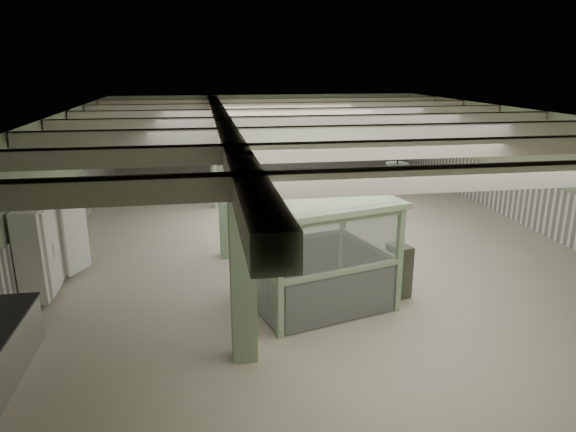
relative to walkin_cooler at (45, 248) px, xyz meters
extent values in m
plane|color=beige|center=(6.62, 2.42, -0.99)|extent=(20.00, 20.00, 0.00)
cube|color=beige|center=(6.62, 2.42, 2.61)|extent=(14.00, 20.00, 0.02)
cube|color=#9EB08D|center=(6.62, 12.42, 0.81)|extent=(14.00, 0.02, 3.60)
cube|color=#9EB08D|center=(6.62, -7.58, 0.81)|extent=(14.00, 0.02, 3.60)
cube|color=#9EB08D|center=(-0.38, 2.42, 0.81)|extent=(0.02, 20.00, 3.60)
cube|color=#9EB08D|center=(13.62, 2.42, 0.81)|extent=(0.02, 20.00, 3.60)
cube|color=white|center=(-0.35, 2.42, -0.24)|extent=(0.05, 19.90, 1.50)
cube|color=white|center=(13.60, 2.42, -0.24)|extent=(0.05, 19.90, 1.50)
cube|color=white|center=(6.62, 12.40, -0.24)|extent=(13.90, 0.05, 1.50)
cube|color=beige|center=(4.12, 2.42, 2.39)|extent=(0.45, 19.90, 0.40)
cube|color=beige|center=(6.62, -5.08, 2.43)|extent=(13.90, 0.35, 0.32)
cube|color=beige|center=(6.62, -2.58, 2.43)|extent=(13.90, 0.35, 0.32)
cube|color=beige|center=(6.62, -0.08, 2.43)|extent=(13.90, 0.35, 0.32)
cube|color=beige|center=(6.62, 2.42, 2.43)|extent=(13.90, 0.35, 0.32)
cube|color=beige|center=(6.62, 4.92, 2.43)|extent=(13.90, 0.35, 0.32)
cube|color=beige|center=(6.62, 7.42, 2.43)|extent=(13.90, 0.35, 0.32)
cube|color=beige|center=(6.62, 9.92, 2.43)|extent=(13.90, 0.35, 0.32)
cube|color=#98B18F|center=(4.12, -3.58, 0.81)|extent=(0.42, 0.42, 3.60)
cube|color=#98B18F|center=(4.12, 1.42, 0.81)|extent=(0.42, 0.42, 3.60)
cube|color=#98B18F|center=(4.12, 6.42, 0.81)|extent=(0.42, 0.42, 3.60)
cube|color=#98B18F|center=(4.12, 10.42, 0.81)|extent=(0.42, 0.42, 3.60)
cone|color=#2D3B2C|center=(7.12, -2.58, 2.06)|extent=(0.44, 0.44, 0.22)
cone|color=#2D3B2C|center=(7.12, 2.92, 2.06)|extent=(0.44, 0.44, 0.22)
cone|color=#2D3B2C|center=(7.12, 7.92, 2.06)|extent=(0.44, 0.44, 0.22)
cube|color=white|center=(-0.03, 0.00, 0.00)|extent=(0.54, 2.16, 1.98)
cube|color=white|center=(0.27, -0.50, 0.00)|extent=(0.06, 0.81, 1.88)
cube|color=white|center=(0.39, 0.58, 0.00)|extent=(0.39, 0.76, 1.88)
cube|color=silver|center=(0.31, -0.50, 0.00)|extent=(0.02, 0.05, 0.30)
cube|color=silver|center=(0.31, 0.49, 0.00)|extent=(0.02, 0.05, 0.30)
cube|color=#9CB994|center=(4.83, -3.03, 0.11)|extent=(0.15, 0.15, 2.21)
cube|color=#9CB994|center=(4.24, -0.90, 0.11)|extent=(0.15, 0.15, 2.21)
cube|color=#9CB994|center=(7.39, -2.32, 0.11)|extent=(0.15, 0.15, 2.21)
cube|color=#9CB994|center=(6.80, -0.19, 0.11)|extent=(0.15, 0.15, 2.21)
cube|color=#9CB994|center=(5.81, -1.61, 1.28)|extent=(3.45, 3.14, 0.12)
cube|color=silver|center=(6.11, -2.68, -0.44)|extent=(2.38, 0.71, 1.05)
cube|color=silver|center=(6.11, -2.68, 0.79)|extent=(2.38, 0.71, 1.22)
cube|color=silver|center=(5.52, -0.55, -0.44)|extent=(2.38, 0.71, 1.05)
cube|color=silver|center=(5.52, -0.55, 0.79)|extent=(2.38, 0.71, 1.22)
cube|color=silver|center=(4.54, -1.97, -0.44)|extent=(0.60, 1.95, 1.05)
cube|color=silver|center=(4.54, -1.97, 0.79)|extent=(0.60, 1.95, 1.22)
cube|color=silver|center=(7.09, -1.26, -0.44)|extent=(0.60, 1.95, 1.05)
cube|color=silver|center=(7.09, -1.26, 0.79)|extent=(0.60, 1.95, 1.22)
cube|color=#4E5143|center=(7.68, -1.62, -0.41)|extent=(0.51, 0.62, 1.17)
camera|label=1|loc=(3.54, -11.51, 3.92)|focal=32.00mm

